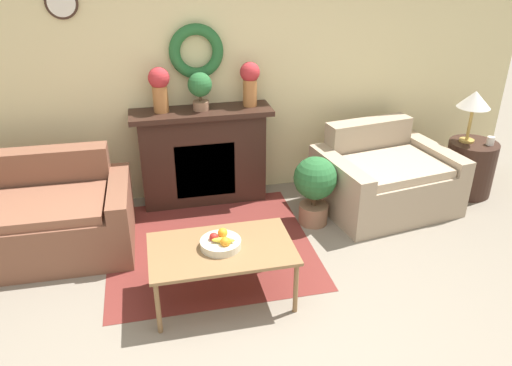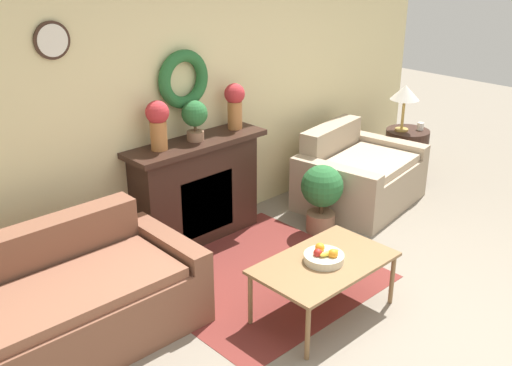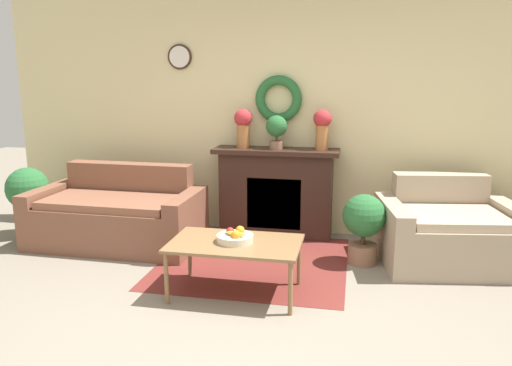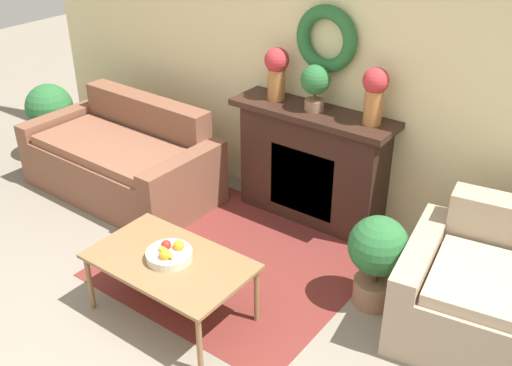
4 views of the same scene
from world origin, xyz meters
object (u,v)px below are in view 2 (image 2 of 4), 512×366
at_px(side_table_by_loveseat, 406,153).
at_px(vase_on_mantel_left, 158,121).
at_px(potted_plant_on_mantel, 195,117).
at_px(potted_plant_floor_by_loveseat, 322,193).
at_px(coffee_table, 324,266).
at_px(couch_left, 72,304).
at_px(loveseat_right, 358,176).
at_px(fireplace, 197,190).
at_px(table_lamp, 405,94).
at_px(mug, 420,126).
at_px(vase_on_mantel_right, 235,103).
at_px(fruit_bowl, 324,257).

distance_m(side_table_by_loveseat, vase_on_mantel_left, 3.35).
height_order(vase_on_mantel_left, potted_plant_on_mantel, vase_on_mantel_left).
xyz_separation_m(side_table_by_loveseat, potted_plant_floor_by_loveseat, (-1.83, -0.25, 0.12)).
bearing_deg(potted_plant_floor_by_loveseat, coffee_table, -138.63).
height_order(couch_left, loveseat_right, couch_left).
relative_size(fireplace, potted_plant_on_mantel, 3.79).
height_order(fireplace, potted_plant_floor_by_loveseat, fireplace).
bearing_deg(potted_plant_on_mantel, loveseat_right, -16.42).
distance_m(side_table_by_loveseat, potted_plant_on_mantel, 2.98).
distance_m(couch_left, side_table_by_loveseat, 4.42).
distance_m(loveseat_right, vase_on_mantel_left, 2.41).
height_order(fireplace, couch_left, fireplace).
distance_m(fireplace, couch_left, 1.75).
bearing_deg(table_lamp, coffee_table, -156.60).
xyz_separation_m(fireplace, couch_left, (-1.62, -0.63, -0.20)).
height_order(table_lamp, mug, table_lamp).
relative_size(mug, potted_plant_on_mantel, 0.24).
bearing_deg(table_lamp, vase_on_mantel_right, 169.33).
distance_m(couch_left, fruit_bowl, 1.85).
bearing_deg(vase_on_mantel_left, vase_on_mantel_right, 0.00).
relative_size(fireplace, vase_on_mantel_left, 3.22).
relative_size(side_table_by_loveseat, table_lamp, 1.07).
distance_m(fruit_bowl, vase_on_mantel_left, 1.82).
height_order(fruit_bowl, side_table_by_loveseat, side_table_by_loveseat).
relative_size(couch_left, potted_plant_floor_by_loveseat, 2.61).
relative_size(loveseat_right, potted_plant_on_mantel, 3.84).
bearing_deg(table_lamp, vase_on_mantel_left, 172.28).
relative_size(loveseat_right, vase_on_mantel_left, 3.26).
bearing_deg(fireplace, loveseat_right, -16.82).
distance_m(side_table_by_loveseat, vase_on_mantel_right, 2.54).
bearing_deg(side_table_by_loveseat, potted_plant_floor_by_loveseat, -172.28).
bearing_deg(couch_left, loveseat_right, 2.50).
distance_m(fruit_bowl, side_table_by_loveseat, 3.10).
bearing_deg(vase_on_mantel_right, potted_plant_on_mantel, -177.68).
bearing_deg(mug, side_table_by_loveseat, 142.13).
bearing_deg(couch_left, coffee_table, -31.93).
bearing_deg(potted_plant_on_mantel, vase_on_mantel_left, 176.98).
distance_m(coffee_table, mug, 3.18).
bearing_deg(potted_plant_floor_by_loveseat, table_lamp, 9.60).
relative_size(loveseat_right, coffee_table, 1.31).
height_order(loveseat_right, potted_plant_on_mantel, potted_plant_on_mantel).
distance_m(mug, vase_on_mantel_left, 3.39).
height_order(mug, vase_on_mantel_right, vase_on_mantel_right).
bearing_deg(loveseat_right, potted_plant_floor_by_loveseat, -176.48).
xyz_separation_m(loveseat_right, potted_plant_floor_by_loveseat, (-0.81, -0.18, 0.11)).
relative_size(coffee_table, vase_on_mantel_left, 2.49).
height_order(fruit_bowl, potted_plant_floor_by_loveseat, potted_plant_floor_by_loveseat).
height_order(fireplace, mug, fireplace).
bearing_deg(table_lamp, fruit_bowl, -156.70).
bearing_deg(mug, table_lamp, 141.84).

